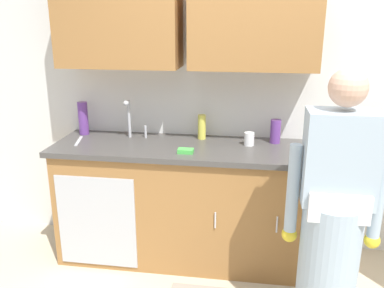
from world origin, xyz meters
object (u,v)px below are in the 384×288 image
person_at_sink (331,233)px  bottle_dish_liquid (83,118)px  cup_by_sink (249,139)px  sponge (186,151)px  bottle_soap (202,127)px  knife_on_counter (79,141)px  bottle_water_short (275,131)px  sink (130,144)px

person_at_sink → bottle_dish_liquid: size_ratio=6.04×
cup_by_sink → sponge: bearing=-150.3°
bottle_soap → knife_on_counter: 0.97m
bottle_dish_liquid → sponge: bottle_dish_liquid is taller
person_at_sink → bottle_water_short: bearing=108.2°
cup_by_sink → bottle_soap: bearing=163.0°
cup_by_sink → knife_on_counter: size_ratio=0.41×
bottle_water_short → cup_by_sink: size_ratio=1.84×
sponge → cup_by_sink: bearing=29.7°
sponge → bottle_dish_liquid: bearing=158.5°
sink → bottle_water_short: size_ratio=2.76×
bottle_dish_liquid → cup_by_sink: bottle_dish_liquid is taller
person_at_sink → bottle_soap: person_at_sink is taller
sink → bottle_dish_liquid: sink is taller
person_at_sink → knife_on_counter: bearing=158.6°
person_at_sink → knife_on_counter: (-1.80, 0.71, 0.25)m
bottle_soap → sponge: 0.38m
cup_by_sink → person_at_sink: bearing=-58.7°
sponge → bottle_water_short: bearing=28.4°
knife_on_counter → sponge: sponge is taller
sponge → knife_on_counter: bearing=169.9°
bottle_soap → bottle_dish_liquid: (-0.98, -0.01, 0.04)m
bottle_water_short → sponge: bearing=-151.6°
bottle_dish_liquid → sponge: bearing=-21.5°
cup_by_sink → sponge: cup_by_sink is taller
bottle_water_short → cup_by_sink: bottle_water_short is taller
sink → cup_by_sink: bearing=4.2°
person_at_sink → bottle_water_short: (-0.29, 0.90, 0.34)m
sink → knife_on_counter: (-0.40, -0.03, 0.02)m
sink → bottle_soap: size_ratio=2.58×
cup_by_sink → sponge: 0.51m
sink → sponge: size_ratio=4.55×
bottle_soap → knife_on_counter: bottle_soap is taller
sink → person_at_sink: (1.40, -0.74, -0.23)m
bottle_water_short → knife_on_counter: (-1.51, -0.19, -0.09)m
cup_by_sink → knife_on_counter: (-1.31, -0.10, -0.05)m
bottle_dish_liquid → bottle_water_short: bottle_dish_liquid is taller
bottle_water_short → knife_on_counter: size_ratio=0.76×
person_at_sink → bottle_soap: (-0.86, 0.92, 0.34)m
bottle_water_short → cup_by_sink: bearing=-154.6°
bottle_water_short → knife_on_counter: bottle_water_short is taller
bottle_soap → person_at_sink: bearing=-46.8°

